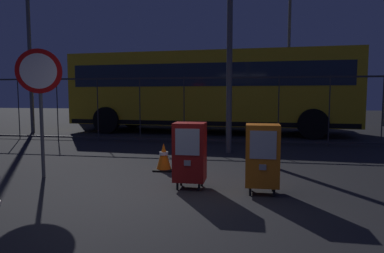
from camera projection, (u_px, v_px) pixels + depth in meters
The scene contains 10 objects.
ground_plane at pixel (157, 197), 4.90m from camera, with size 60.00×60.00×0.00m, color #262628.
newspaper_box_primary at pixel (190, 152), 5.30m from camera, with size 0.48×0.42×1.02m.
newspaper_box_secondary at pixel (262, 155), 5.00m from camera, with size 0.48×0.42×1.02m.
stop_sign at pixel (40, 86), 5.90m from camera, with size 0.71×0.31×2.23m.
traffic_cone at pixel (164, 157), 6.59m from camera, with size 0.36×0.36×0.53m.
fence_barrier at pixel (207, 109), 10.22m from camera, with size 18.03×0.04×2.00m.
bus_near at pixel (209, 88), 13.15m from camera, with size 10.63×3.26×3.00m.
bus_far at pixel (179, 90), 18.09m from camera, with size 10.61×3.19×3.00m.
street_light_near_left at pixel (28, 7), 12.89m from camera, with size 0.32×0.32×8.34m.
street_light_far_right at pixel (289, 44), 16.25m from camera, with size 0.32×0.32×6.58m.
Camera 1 is at (1.31, -4.63, 1.44)m, focal length 32.18 mm.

